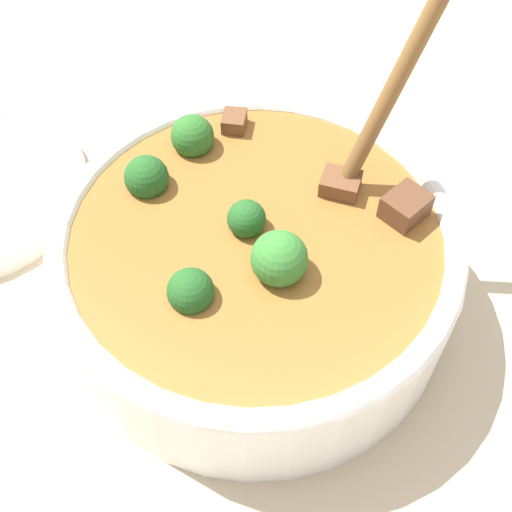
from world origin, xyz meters
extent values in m
plane|color=#C6B293|center=(0.00, 0.00, 0.00)|extent=(4.00, 4.00, 0.00)
cylinder|color=white|center=(0.00, 0.00, 0.04)|extent=(0.29, 0.29, 0.08)
torus|color=white|center=(0.00, 0.00, 0.08)|extent=(0.29, 0.29, 0.02)
cylinder|color=#9E662D|center=(0.00, 0.00, 0.05)|extent=(0.26, 0.26, 0.06)
sphere|color=#2D6B28|center=(0.09, 0.03, 0.09)|extent=(0.03, 0.03, 0.03)
cylinder|color=#6B9956|center=(0.09, 0.03, 0.07)|extent=(0.01, 0.01, 0.01)
sphere|color=#235B23|center=(-0.04, 0.05, 0.09)|extent=(0.03, 0.03, 0.03)
cylinder|color=#6B9956|center=(-0.04, 0.05, 0.07)|extent=(0.01, 0.01, 0.01)
sphere|color=#235B23|center=(0.01, 0.01, 0.09)|extent=(0.03, 0.03, 0.03)
cylinder|color=#6B9956|center=(0.01, 0.01, 0.07)|extent=(0.01, 0.01, 0.01)
sphere|color=#387F33|center=(-0.03, -0.01, 0.09)|extent=(0.04, 0.04, 0.04)
cylinder|color=#6B9956|center=(-0.03, -0.01, 0.07)|extent=(0.01, 0.01, 0.02)
sphere|color=#235B23|center=(0.06, 0.07, 0.09)|extent=(0.03, 0.03, 0.03)
cylinder|color=#6B9956|center=(0.06, 0.07, 0.07)|extent=(0.01, 0.01, 0.01)
cube|color=brown|center=(0.11, 0.00, 0.09)|extent=(0.03, 0.02, 0.02)
cube|color=brown|center=(0.00, -0.10, 0.09)|extent=(0.04, 0.04, 0.02)
cube|color=brown|center=(0.03, -0.07, 0.08)|extent=(0.03, 0.03, 0.02)
ellipsoid|color=brown|center=(0.03, -0.07, 0.08)|extent=(0.04, 0.03, 0.01)
cylinder|color=brown|center=(0.05, -0.10, 0.16)|extent=(0.04, 0.08, 0.16)
camera|label=1|loc=(-0.28, 0.04, 0.42)|focal=45.00mm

